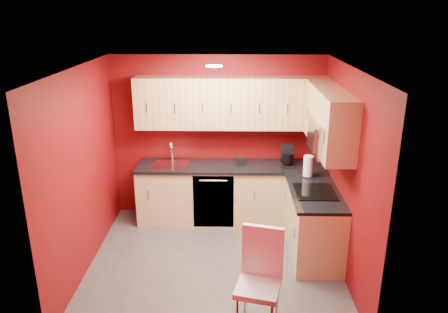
{
  "coord_description": "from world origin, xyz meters",
  "views": [
    {
      "loc": [
        0.22,
        -4.94,
        3.15
      ],
      "look_at": [
        0.11,
        0.55,
        1.26
      ],
      "focal_mm": 35.0,
      "sensor_mm": 36.0,
      "label": 1
    }
  ],
  "objects_px": {
    "coffee_maker": "(288,156)",
    "dining_chair": "(258,282)",
    "sink": "(171,162)",
    "paper_towel": "(308,166)",
    "napkin_holder": "(241,160)",
    "microwave": "(328,136)"
  },
  "relations": [
    {
      "from": "sink",
      "to": "paper_towel",
      "type": "xyz_separation_m",
      "value": [
        1.97,
        -0.45,
        0.12
      ]
    },
    {
      "from": "sink",
      "to": "napkin_holder",
      "type": "distance_m",
      "value": 1.05
    },
    {
      "from": "napkin_holder",
      "to": "paper_towel",
      "type": "bearing_deg",
      "value": -26.87
    },
    {
      "from": "microwave",
      "to": "coffee_maker",
      "type": "distance_m",
      "value": 1.18
    },
    {
      "from": "microwave",
      "to": "dining_chair",
      "type": "bearing_deg",
      "value": -122.83
    },
    {
      "from": "coffee_maker",
      "to": "dining_chair",
      "type": "bearing_deg",
      "value": -103.47
    },
    {
      "from": "coffee_maker",
      "to": "paper_towel",
      "type": "xyz_separation_m",
      "value": [
        0.24,
        -0.4,
        -0.01
      ]
    },
    {
      "from": "microwave",
      "to": "napkin_holder",
      "type": "xyz_separation_m",
      "value": [
        -1.05,
        1.02,
        -0.69
      ]
    },
    {
      "from": "napkin_holder",
      "to": "paper_towel",
      "type": "xyz_separation_m",
      "value": [
        0.93,
        -0.47,
        0.09
      ]
    },
    {
      "from": "coffee_maker",
      "to": "dining_chair",
      "type": "height_order",
      "value": "coffee_maker"
    },
    {
      "from": "napkin_holder",
      "to": "dining_chair",
      "type": "relative_size",
      "value": 0.12
    },
    {
      "from": "sink",
      "to": "dining_chair",
      "type": "distance_m",
      "value": 2.71
    },
    {
      "from": "napkin_holder",
      "to": "dining_chair",
      "type": "distance_m",
      "value": 2.46
    },
    {
      "from": "coffee_maker",
      "to": "paper_towel",
      "type": "height_order",
      "value": "coffee_maker"
    },
    {
      "from": "sink",
      "to": "dining_chair",
      "type": "xyz_separation_m",
      "value": [
        1.19,
        -2.4,
        -0.41
      ]
    },
    {
      "from": "paper_towel",
      "to": "microwave",
      "type": "bearing_deg",
      "value": -77.57
    },
    {
      "from": "sink",
      "to": "paper_towel",
      "type": "relative_size",
      "value": 1.73
    },
    {
      "from": "microwave",
      "to": "dining_chair",
      "type": "distance_m",
      "value": 2.01
    },
    {
      "from": "sink",
      "to": "paper_towel",
      "type": "distance_m",
      "value": 2.03
    },
    {
      "from": "napkin_holder",
      "to": "paper_towel",
      "type": "height_order",
      "value": "paper_towel"
    },
    {
      "from": "microwave",
      "to": "coffee_maker",
      "type": "height_order",
      "value": "microwave"
    },
    {
      "from": "coffee_maker",
      "to": "napkin_holder",
      "type": "distance_m",
      "value": 0.7
    }
  ]
}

